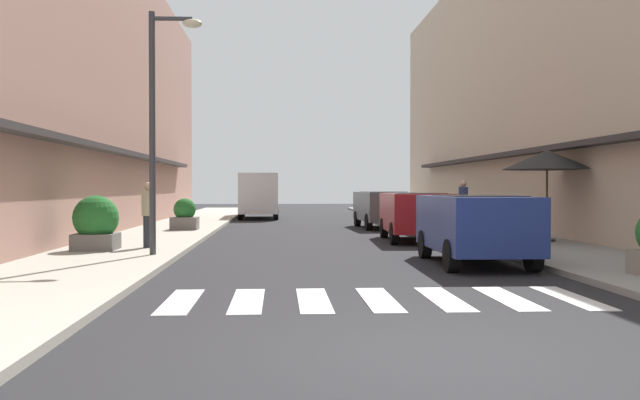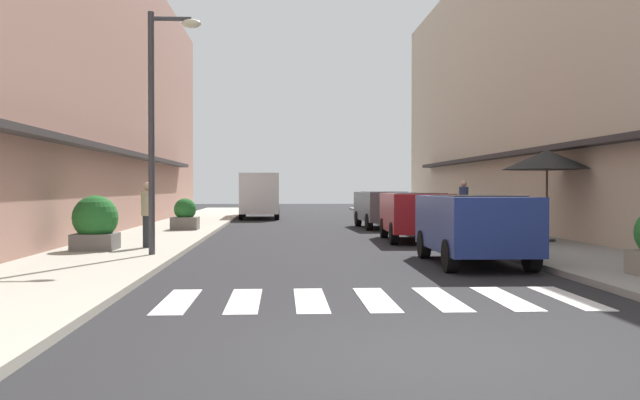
% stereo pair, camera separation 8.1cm
% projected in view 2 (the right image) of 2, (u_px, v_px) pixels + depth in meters
% --- Properties ---
extents(ground_plane, '(90.69, 90.69, 0.00)m').
position_uv_depth(ground_plane, '(323.00, 236.00, 22.98)').
color(ground_plane, '#232326').
extents(sidewalk_left, '(3.19, 57.71, 0.12)m').
position_uv_depth(sidewalk_left, '(162.00, 235.00, 22.68)').
color(sidewalk_left, '#ADA899').
rests_on(sidewalk_left, ground_plane).
extents(sidewalk_right, '(3.19, 57.71, 0.12)m').
position_uv_depth(sidewalk_right, '(479.00, 234.00, 23.28)').
color(sidewalk_right, gray).
rests_on(sidewalk_right, ground_plane).
extents(building_row_left, '(5.50, 39.10, 10.70)m').
position_uv_depth(building_row_left, '(45.00, 79.00, 23.42)').
color(building_row_left, '#A87A6B').
rests_on(building_row_left, ground_plane).
extents(building_row_right, '(5.50, 39.10, 11.41)m').
position_uv_depth(building_row_right, '(584.00, 73.00, 24.46)').
color(building_row_right, '#C6B299').
rests_on(building_row_right, ground_plane).
extents(crosswalk, '(6.15, 2.20, 0.01)m').
position_uv_depth(crosswalk, '(376.00, 300.00, 9.96)').
color(crosswalk, silver).
rests_on(crosswalk, ground_plane).
extents(parked_car_near, '(1.88, 4.09, 1.47)m').
position_uv_depth(parked_car_near, '(474.00, 221.00, 14.48)').
color(parked_car_near, navy).
rests_on(parked_car_near, ground_plane).
extents(parked_car_mid, '(1.96, 4.10, 1.47)m').
position_uv_depth(parked_car_mid, '(415.00, 211.00, 20.84)').
color(parked_car_mid, maroon).
rests_on(parked_car_mid, ground_plane).
extents(parked_car_far, '(1.95, 4.21, 1.47)m').
position_uv_depth(parked_car_far, '(383.00, 205.00, 27.43)').
color(parked_car_far, '#4C5156').
rests_on(parked_car_far, ground_plane).
extents(delivery_van, '(2.09, 5.44, 2.37)m').
position_uv_depth(delivery_van, '(260.00, 192.00, 36.10)').
color(delivery_van, silver).
rests_on(delivery_van, ground_plane).
extents(street_lamp, '(1.19, 0.28, 5.45)m').
position_uv_depth(street_lamp, '(160.00, 107.00, 15.43)').
color(street_lamp, '#38383D').
rests_on(street_lamp, sidewalk_left).
extents(cafe_umbrella, '(2.49, 2.49, 2.56)m').
position_uv_depth(cafe_umbrella, '(547.00, 160.00, 19.23)').
color(cafe_umbrella, '#262626').
rests_on(cafe_umbrella, sidewalk_right).
extents(planter_midblock, '(1.09, 1.09, 1.32)m').
position_uv_depth(planter_midblock, '(95.00, 223.00, 16.63)').
color(planter_midblock, slate).
rests_on(planter_midblock, sidewalk_left).
extents(planter_far, '(0.94, 0.94, 1.13)m').
position_uv_depth(planter_far, '(185.00, 215.00, 24.65)').
color(planter_far, slate).
rests_on(planter_far, sidewalk_left).
extents(pedestrian_walking_near, '(0.34, 0.34, 1.65)m').
position_uv_depth(pedestrian_walking_near, '(148.00, 213.00, 17.32)').
color(pedestrian_walking_near, '#282B33').
rests_on(pedestrian_walking_near, sidewalk_left).
extents(pedestrian_walking_far, '(0.34, 0.34, 1.77)m').
position_uv_depth(pedestrian_walking_far, '(464.00, 203.00, 24.87)').
color(pedestrian_walking_far, '#282B33').
rests_on(pedestrian_walking_far, sidewalk_right).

